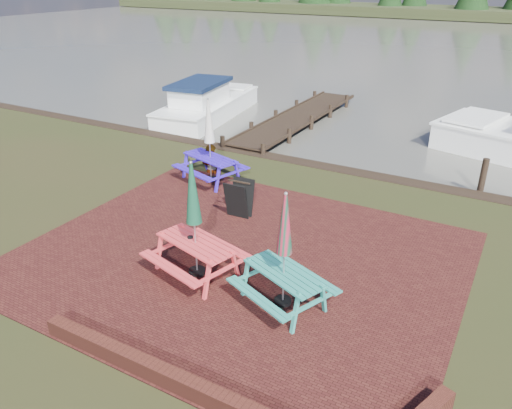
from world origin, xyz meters
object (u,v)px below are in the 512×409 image
object	(u,v)px
picnic_table_teal	(284,268)
jetty	(296,118)
boat_jetty	(207,105)
picnic_table_red	(195,237)
picnic_table_blue	(210,153)
person	(211,145)
chalkboard	(239,199)

from	to	relation	value
picnic_table_teal	jetty	distance (m)	12.35
picnic_table_teal	boat_jetty	world-z (taller)	picnic_table_teal
picnic_table_red	picnic_table_blue	distance (m)	4.93
boat_jetty	picnic_table_teal	bearing A→B (deg)	-58.16
picnic_table_teal	picnic_table_red	size ratio (longest dim) A/B	0.93
picnic_table_blue	picnic_table_red	bearing A→B (deg)	-42.22
picnic_table_teal	boat_jetty	bearing A→B (deg)	152.81
jetty	picnic_table_teal	bearing A→B (deg)	-65.92
jetty	person	size ratio (longest dim) A/B	5.17
picnic_table_teal	picnic_table_red	world-z (taller)	picnic_table_red
chalkboard	picnic_table_teal	bearing A→B (deg)	-49.58
picnic_table_blue	person	world-z (taller)	picnic_table_blue
picnic_table_teal	picnic_table_red	xyz separation A→B (m)	(-1.96, 0.04, 0.06)
picnic_table_blue	boat_jetty	size ratio (longest dim) A/B	0.36
picnic_table_teal	person	size ratio (longest dim) A/B	1.27
picnic_table_teal	picnic_table_blue	bearing A→B (deg)	158.83
picnic_table_red	jetty	distance (m)	11.65
chalkboard	jetty	xyz separation A→B (m)	(-2.48, 8.57, -0.37)
jetty	boat_jetty	bearing A→B (deg)	-167.51
person	picnic_table_red	bearing A→B (deg)	117.24
chalkboard	boat_jetty	xyz separation A→B (m)	(-6.28, 7.73, -0.14)
picnic_table_blue	person	bearing A→B (deg)	139.75
jetty	picnic_table_blue	bearing A→B (deg)	-85.51
jetty	person	world-z (taller)	person
picnic_table_blue	chalkboard	xyz separation A→B (m)	(1.93, -1.60, -0.35)
picnic_table_red	jetty	bearing A→B (deg)	120.36
jetty	person	bearing A→B (deg)	-88.27
person	picnic_table_blue	bearing A→B (deg)	118.99
boat_jetty	picnic_table_red	bearing A→B (deg)	-64.93
picnic_table_blue	person	distance (m)	0.65
chalkboard	boat_jetty	bearing A→B (deg)	125.96
picnic_table_red	picnic_table_teal	bearing A→B (deg)	13.88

